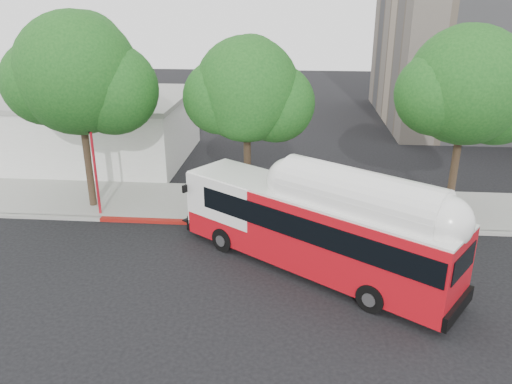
% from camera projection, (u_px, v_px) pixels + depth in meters
% --- Properties ---
extents(ground, '(120.00, 120.00, 0.00)m').
position_uv_depth(ground, '(257.00, 267.00, 20.13)').
color(ground, black).
rests_on(ground, ground).
extents(sidewalk, '(60.00, 5.00, 0.15)m').
position_uv_depth(sidewalk, '(267.00, 204.00, 26.14)').
color(sidewalk, gray).
rests_on(sidewalk, ground).
extents(curb_strip, '(60.00, 0.30, 0.15)m').
position_uv_depth(curb_strip, '(264.00, 225.00, 23.72)').
color(curb_strip, gray).
rests_on(curb_strip, ground).
extents(red_curb_segment, '(10.00, 0.32, 0.16)m').
position_uv_depth(red_curb_segment, '(202.00, 223.00, 23.96)').
color(red_curb_segment, maroon).
rests_on(red_curb_segment, ground).
extents(street_tree_left, '(6.67, 5.80, 9.74)m').
position_uv_depth(street_tree_left, '(88.00, 78.00, 23.58)').
color(street_tree_left, '#2D2116').
rests_on(street_tree_left, ground).
extents(street_tree_mid, '(5.75, 5.00, 8.62)m').
position_uv_depth(street_tree_mid, '(255.00, 94.00, 23.67)').
color(street_tree_mid, '#2D2116').
rests_on(street_tree_mid, ground).
extents(street_tree_right, '(6.21, 5.40, 9.18)m').
position_uv_depth(street_tree_right, '(476.00, 90.00, 22.56)').
color(street_tree_right, '#2D2116').
rests_on(street_tree_right, ground).
extents(low_commercial_bldg, '(16.20, 10.20, 4.25)m').
position_uv_depth(low_commercial_bldg, '(67.00, 126.00, 33.47)').
color(low_commercial_bldg, silver).
rests_on(low_commercial_bldg, ground).
extents(transit_bus, '(11.34, 8.79, 3.65)m').
position_uv_depth(transit_bus, '(314.00, 230.00, 19.40)').
color(transit_bus, red).
rests_on(transit_bus, ground).
extents(signal_pole, '(0.13, 0.43, 4.58)m').
position_uv_depth(signal_pole, '(95.00, 171.00, 24.06)').
color(signal_pole, red).
rests_on(signal_pole, ground).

